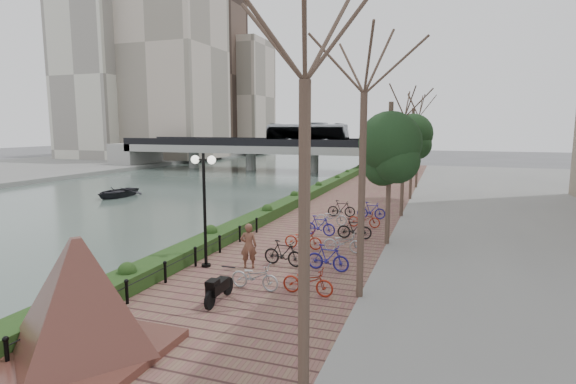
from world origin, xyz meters
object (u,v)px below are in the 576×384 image
at_px(pedestrian, 249,246).
at_px(boat, 116,192).
at_px(motorcycle, 219,287).
at_px(lamppost, 204,185).
at_px(granite_monument, 80,298).

xyz_separation_m(pedestrian, boat, (-19.15, 15.29, -0.92)).
bearing_deg(motorcycle, pedestrian, 97.86).
bearing_deg(pedestrian, boat, -60.74).
relative_size(lamppost, boat, 1.06).
bearing_deg(lamppost, motorcycle, -54.05).
distance_m(granite_monument, pedestrian, 7.60).
distance_m(lamppost, boat, 23.75).
height_order(lamppost, pedestrian, lamppost).
height_order(granite_monument, pedestrian, granite_monument).
height_order(pedestrian, boat, pedestrian).
distance_m(granite_monument, lamppost, 7.37).
bearing_deg(boat, pedestrian, -35.48).
distance_m(motorcycle, pedestrian, 3.49).
bearing_deg(pedestrian, motorcycle, 77.07).
xyz_separation_m(granite_monument, motorcycle, (1.39, 4.11, -0.98)).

